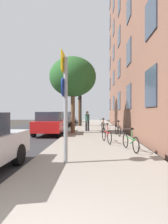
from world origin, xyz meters
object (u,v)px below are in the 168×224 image
object	(u,v)px
bicycle_3	(103,126)
car_3	(69,117)
tree_near	(73,77)
bicycle_2	(118,130)
bicycle_4	(103,124)
tree_far	(79,78)
pedestrian_0	(87,120)
car_1	(51,123)
bicycle_0	(130,141)
bicycle_1	(106,135)
car_2	(62,119)
sign_post	(65,99)
traffic_light	(80,102)

from	to	relation	value
bicycle_3	car_3	distance (m)	13.53
tree_near	bicycle_2	bearing A→B (deg)	-22.39
bicycle_4	tree_near	bearing A→B (deg)	-121.49
tree_far	pedestrian_0	xyz separation A→B (m)	(1.03, -5.27, -4.18)
bicycle_3	car_1	size ratio (longest dim) A/B	0.43
bicycle_0	car_3	xyz separation A→B (m)	(-5.06, 19.97, 0.37)
tree_near	bicycle_4	world-z (taller)	tree_near
tree_near	pedestrian_0	bearing A→B (deg)	53.02
car_3	bicycle_3	bearing A→B (deg)	-71.22
bicycle_3	car_1	world-z (taller)	car_1
bicycle_1	car_2	xyz separation A→B (m)	(-4.28, 11.93, 0.35)
tree_near	bicycle_3	distance (m)	4.44
sign_post	pedestrian_0	bearing A→B (deg)	87.70
tree_near	car_1	distance (m)	3.64
bicycle_2	bicycle_3	bearing A→B (deg)	107.57
bicycle_0	bicycle_2	bearing A→B (deg)	88.67
traffic_light	car_1	distance (m)	7.24
pedestrian_0	tree_near	bearing A→B (deg)	-126.98
tree_far	bicycle_2	size ratio (longest dim) A/B	3.81
tree_far	bicycle_3	distance (m)	7.43
tree_near	bicycle_2	size ratio (longest dim) A/B	3.30
sign_post	tree_near	xyz separation A→B (m)	(-0.63, 7.75, 2.08)
tree_near	bicycle_0	size ratio (longest dim) A/B	3.21
tree_far	car_3	bearing A→B (deg)	105.47
sign_post	pedestrian_0	xyz separation A→B (m)	(0.36, 9.07, -1.01)
bicycle_4	pedestrian_0	bearing A→B (deg)	-118.35
tree_far	car_1	bearing A→B (deg)	-102.12
bicycle_1	bicycle_2	size ratio (longest dim) A/B	1.05
traffic_light	bicycle_0	world-z (taller)	traffic_light
tree_far	bicycle_2	world-z (taller)	tree_far
traffic_light	pedestrian_0	world-z (taller)	traffic_light
bicycle_0	bicycle_1	bearing A→B (deg)	113.86
traffic_light	car_2	bearing A→B (deg)	146.83
traffic_light	bicycle_4	bearing A→B (deg)	-48.50
tree_far	car_2	distance (m)	5.02
traffic_light	tree_near	bearing A→B (deg)	-90.51
traffic_light	tree_far	distance (m)	2.59
tree_near	bicycle_0	bearing A→B (deg)	-63.38
bicycle_1	car_3	bearing A→B (deg)	103.17
bicycle_0	car_1	size ratio (longest dim) A/B	0.42
sign_post	bicycle_2	xyz separation A→B (m)	(2.42, 6.50, -1.53)
bicycle_1	bicycle_2	xyz separation A→B (m)	(0.92, 2.77, 0.00)
tree_near	car_3	size ratio (longest dim) A/B	1.26
tree_far	car_2	size ratio (longest dim) A/B	1.38
sign_post	tree_near	size ratio (longest dim) A/B	0.61
bicycle_1	bicycle_4	world-z (taller)	bicycle_1
tree_far	bicycle_4	distance (m)	5.95
bicycle_2	car_2	world-z (taller)	car_2
bicycle_4	car_3	bearing A→B (deg)	113.59
bicycle_0	bicycle_4	bearing A→B (deg)	93.41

